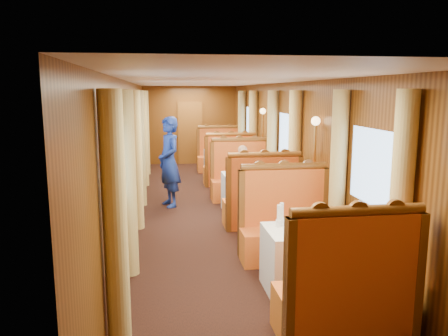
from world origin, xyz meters
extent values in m
cube|color=brown|center=(0.00, 5.97, 1.00)|extent=(0.80, 0.04, 2.00)
cube|color=white|center=(0.75, -3.50, 0.38)|extent=(1.05, 0.72, 0.75)
cube|color=#BD3315|center=(0.75, -4.45, 0.23)|extent=(1.30, 0.55, 0.45)
cube|color=#BD3315|center=(0.75, -4.67, 0.85)|extent=(1.30, 0.12, 0.80)
cylinder|color=brown|center=(0.75, -4.67, 1.29)|extent=(1.23, 0.10, 0.10)
cube|color=#BD3315|center=(0.75, -2.55, 0.23)|extent=(1.30, 0.55, 0.45)
cube|color=#BD3315|center=(0.75, -2.33, 0.85)|extent=(1.30, 0.12, 0.80)
cylinder|color=brown|center=(0.75, -2.33, 1.29)|extent=(1.23, 0.10, 0.10)
cube|color=white|center=(0.75, 0.00, 0.38)|extent=(1.05, 0.72, 0.75)
cube|color=#BD3315|center=(0.75, -0.95, 0.23)|extent=(1.30, 0.55, 0.45)
cube|color=#BD3315|center=(0.75, -1.17, 0.85)|extent=(1.30, 0.12, 0.80)
cylinder|color=brown|center=(0.75, -1.17, 1.29)|extent=(1.23, 0.10, 0.10)
cube|color=#BD3315|center=(0.75, 0.95, 0.23)|extent=(1.30, 0.55, 0.45)
cube|color=#BD3315|center=(0.75, 1.17, 0.85)|extent=(1.30, 0.12, 0.80)
cylinder|color=brown|center=(0.75, 1.17, 1.29)|extent=(1.23, 0.10, 0.10)
cube|color=white|center=(0.75, 3.50, 0.38)|extent=(1.05, 0.72, 0.75)
cube|color=#BD3315|center=(0.75, 2.55, 0.23)|extent=(1.30, 0.55, 0.45)
cube|color=#BD3315|center=(0.75, 2.33, 0.85)|extent=(1.30, 0.12, 0.80)
cylinder|color=brown|center=(0.75, 2.33, 1.29)|extent=(1.23, 0.10, 0.10)
cube|color=#BD3315|center=(0.75, 4.45, 0.23)|extent=(1.30, 0.55, 0.45)
cube|color=#BD3315|center=(0.75, 4.67, 0.85)|extent=(1.30, 0.12, 0.80)
cylinder|color=brown|center=(0.75, 4.67, 1.29)|extent=(1.23, 0.10, 0.10)
cube|color=silver|center=(0.61, -3.59, 0.76)|extent=(0.35, 0.28, 0.01)
cylinder|color=white|center=(1.03, -3.59, 0.76)|extent=(0.22, 0.22, 0.01)
cylinder|color=white|center=(0.40, -3.36, 0.79)|extent=(0.08, 0.08, 0.08)
cylinder|color=white|center=(0.40, -3.36, 0.92)|extent=(0.05, 0.05, 0.18)
cylinder|color=white|center=(0.46, -3.27, 0.79)|extent=(0.08, 0.08, 0.08)
cylinder|color=white|center=(0.46, -3.27, 0.92)|extent=(0.05, 0.05, 0.18)
cylinder|color=silver|center=(0.75, 0.00, 0.82)|extent=(0.06, 0.06, 0.14)
cylinder|color=silver|center=(0.78, 3.50, 0.82)|extent=(0.06, 0.06, 0.14)
cylinder|color=#E0C673|center=(-1.38, -4.28, 1.18)|extent=(0.22, 0.22, 2.35)
cylinder|color=#E0C673|center=(-1.38, -2.72, 1.18)|extent=(0.22, 0.22, 2.35)
cylinder|color=#E0C673|center=(1.38, -4.28, 1.18)|extent=(0.22, 0.22, 2.35)
cylinder|color=#E0C673|center=(1.38, -2.72, 1.18)|extent=(0.22, 0.22, 2.35)
cylinder|color=#E0C673|center=(-1.38, -0.78, 1.18)|extent=(0.22, 0.22, 2.35)
cylinder|color=#E0C673|center=(-1.38, 0.78, 1.18)|extent=(0.22, 0.22, 2.35)
cylinder|color=#E0C673|center=(1.38, -0.78, 1.18)|extent=(0.22, 0.22, 2.35)
cylinder|color=#E0C673|center=(1.38, 0.78, 1.18)|extent=(0.22, 0.22, 2.35)
cylinder|color=#E0C673|center=(-1.38, 2.72, 1.18)|extent=(0.22, 0.22, 2.35)
cylinder|color=#E0C673|center=(-1.38, 4.28, 1.18)|extent=(0.22, 0.22, 2.35)
cylinder|color=#E0C673|center=(1.38, 2.72, 1.18)|extent=(0.22, 0.22, 2.35)
cylinder|color=#E0C673|center=(1.38, 4.28, 1.18)|extent=(0.22, 0.22, 2.35)
cylinder|color=#BF8C3F|center=(-1.40, -1.75, 0.93)|extent=(0.04, 0.04, 1.85)
sphere|color=#FFD18C|center=(-1.40, -1.75, 1.88)|extent=(0.14, 0.14, 0.14)
cylinder|color=#BF8C3F|center=(1.40, -1.75, 0.93)|extent=(0.04, 0.04, 1.85)
sphere|color=#FFD18C|center=(1.40, -1.75, 1.88)|extent=(0.14, 0.14, 0.14)
cylinder|color=#BF8C3F|center=(-1.40, 1.75, 0.93)|extent=(0.04, 0.04, 1.85)
sphere|color=#FFD18C|center=(-1.40, 1.75, 1.88)|extent=(0.14, 0.14, 0.14)
cylinder|color=#BF8C3F|center=(1.40, 1.75, 0.93)|extent=(0.04, 0.04, 1.85)
sphere|color=#FFD18C|center=(1.40, 1.75, 1.88)|extent=(0.14, 0.14, 0.14)
imported|color=navy|center=(-0.80, 0.63, 0.92)|extent=(0.64, 0.78, 1.84)
cube|color=beige|center=(0.75, 0.80, 0.75)|extent=(0.40, 0.24, 0.55)
sphere|color=tan|center=(0.75, 0.80, 1.11)|extent=(0.20, 0.20, 0.20)
cube|color=beige|center=(0.75, 0.63, 0.52)|extent=(0.36, 0.30, 0.14)
camera|label=1|loc=(-0.95, -8.17, 2.32)|focal=35.00mm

